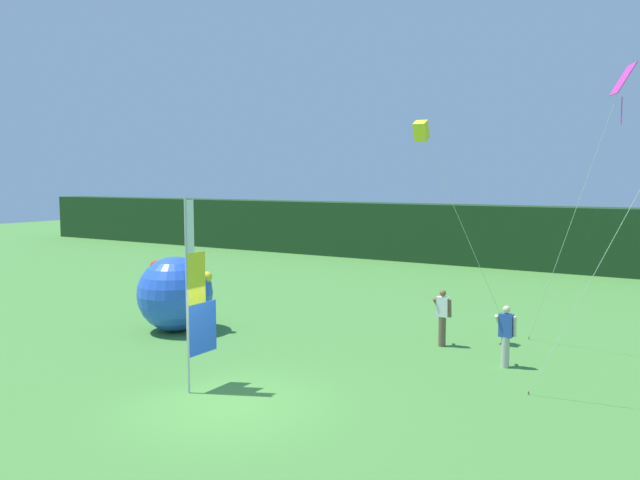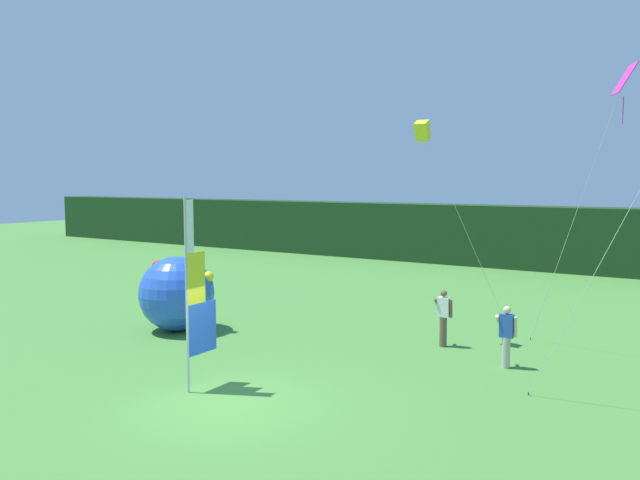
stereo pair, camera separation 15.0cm
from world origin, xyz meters
name	(u,v)px [view 1 (the left image)]	position (x,y,z in m)	size (l,w,h in m)	color
ground_plane	(228,404)	(0.00, 0.00, 0.00)	(120.00, 120.00, 0.00)	#478438
distant_treeline	(520,237)	(0.00, 25.95, 1.78)	(80.00, 2.40, 3.56)	#193819
banner_flag	(196,298)	(-1.29, 0.41, 2.24)	(0.06, 1.03, 4.68)	#B7B7BC
person_near_banner	(442,316)	(2.34, 7.28, 0.93)	(0.55, 0.48, 1.74)	brown
person_mid_field	(506,335)	(4.56, 6.11, 0.90)	(0.55, 0.48, 1.69)	#B7B2A3
inflatable_balloon	(175,294)	(-5.98, 4.46, 1.26)	(2.51, 2.51, 2.51)	blue
kite_yellow_box_0	(422,132)	(1.52, 7.44, 6.48)	(2.09, 3.58, 6.87)	brown
kite_magenta_diamond_1	(617,96)	(6.86, 7.61, 7.22)	(2.96, 2.40, 8.03)	brown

